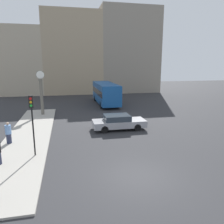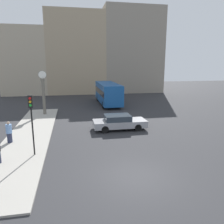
# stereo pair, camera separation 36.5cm
# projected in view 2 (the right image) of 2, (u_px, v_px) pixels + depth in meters

# --- Properties ---
(ground_plane) EXTENTS (120.00, 120.00, 0.00)m
(ground_plane) POSITION_uv_depth(u_px,v_px,m) (136.00, 177.00, 11.27)
(ground_plane) COLOR #2D2D30
(sidewalk_corner) EXTENTS (3.43, 20.46, 0.10)m
(sidewalk_corner) POSITION_uv_depth(u_px,v_px,m) (30.00, 135.00, 17.96)
(sidewalk_corner) COLOR #A39E93
(sidewalk_corner) RESTS_ON ground_plane
(building_row) EXTENTS (31.06, 5.00, 16.71)m
(building_row) POSITION_uv_depth(u_px,v_px,m) (90.00, 54.00, 42.78)
(building_row) COLOR #B7A88E
(building_row) RESTS_ON ground_plane
(sedan_car) EXTENTS (4.68, 1.88, 1.33)m
(sedan_car) POSITION_uv_depth(u_px,v_px,m) (119.00, 122.00, 19.45)
(sedan_car) COLOR #9E9EA3
(sedan_car) RESTS_ON ground_plane
(bus_distant) EXTENTS (2.55, 9.45, 3.03)m
(bus_distant) POSITION_uv_depth(u_px,v_px,m) (108.00, 92.00, 31.71)
(bus_distant) COLOR #195199
(bus_distant) RESTS_ON ground_plane
(traffic_light_near) EXTENTS (0.26, 0.24, 3.80)m
(traffic_light_near) POSITION_uv_depth(u_px,v_px,m) (31.00, 113.00, 13.30)
(traffic_light_near) COLOR black
(traffic_light_near) RESTS_ON sidewalk_corner
(street_clock) EXTENTS (0.91, 0.44, 4.93)m
(street_clock) POSITION_uv_depth(u_px,v_px,m) (44.00, 93.00, 24.67)
(street_clock) COLOR #666056
(street_clock) RESTS_ON sidewalk_corner
(pedestrian_blue_stripe) EXTENTS (0.41, 0.41, 1.57)m
(pedestrian_blue_stripe) POSITION_uv_depth(u_px,v_px,m) (9.00, 132.00, 15.88)
(pedestrian_blue_stripe) COLOR #2D334C
(pedestrian_blue_stripe) RESTS_ON sidewalk_corner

